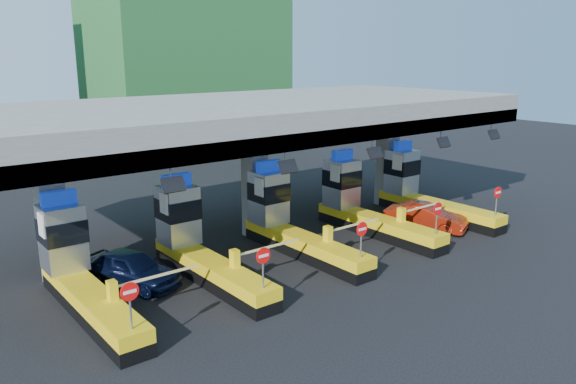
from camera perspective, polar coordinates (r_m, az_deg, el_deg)
ground at (r=27.20m, az=0.34°, el=-5.97°), size 120.00×120.00×0.00m
toll_canopy at (r=28.04m, az=-3.34°, el=7.51°), size 28.00×12.09×7.00m
toll_lane_far_left at (r=22.51m, az=-20.58°, el=-7.45°), size 4.43×8.00×4.16m
toll_lane_left at (r=24.33m, az=-9.33°, el=-5.11°), size 4.43×8.00×4.16m
toll_lane_center at (r=26.97m, az=-0.02°, el=-3.02°), size 4.43×8.00×4.16m
toll_lane_right at (r=30.20m, az=7.44°, el=-1.27°), size 4.43×8.00×4.16m
toll_lane_far_right at (r=33.87m, az=13.36°, el=0.14°), size 4.43×8.00×4.16m
bg_building_scaffold at (r=59.20m, az=-10.58°, el=18.32°), size 18.00×12.00×28.00m
van at (r=23.92m, az=-15.63°, el=-7.48°), size 3.32×4.67×1.48m
red_car at (r=31.01m, az=13.79°, el=-2.49°), size 3.04×4.52×1.41m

